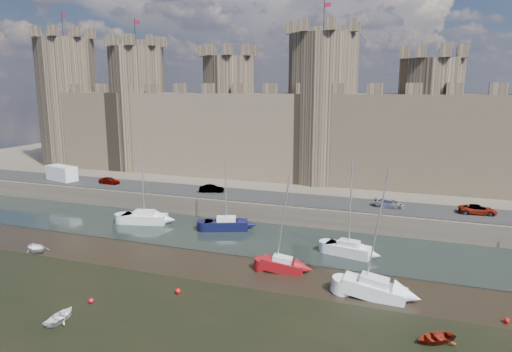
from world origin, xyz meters
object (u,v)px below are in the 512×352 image
(car_1, at_px, (212,189))
(sailboat_2, at_px, (349,249))
(van, at_px, (62,173))
(car_3, at_px, (478,210))
(sailboat_5, at_px, (374,288))
(sailboat_0, at_px, (144,218))
(sailboat_1, at_px, (226,224))
(car_2, at_px, (390,204))
(car_0, at_px, (109,181))
(sailboat_4, at_px, (282,264))

(car_1, bearing_deg, sailboat_2, -136.35)
(van, bearing_deg, car_3, 15.66)
(car_3, relative_size, sailboat_5, 0.37)
(car_3, relative_size, sailboat_0, 0.40)
(van, distance_m, sailboat_1, 33.56)
(van, bearing_deg, car_2, 15.44)
(car_0, bearing_deg, sailboat_4, -115.18)
(car_3, bearing_deg, car_0, 86.04)
(car_3, xyz_separation_m, sailboat_1, (-29.07, -8.73, -2.27))
(car_2, bearing_deg, van, 92.07)
(car_3, distance_m, sailboat_5, 23.69)
(sailboat_0, height_order, sailboat_5, sailboat_5)
(car_0, distance_m, van, 9.05)
(car_2, relative_size, sailboat_2, 0.37)
(van, relative_size, sailboat_5, 0.49)
(sailboat_4, bearing_deg, sailboat_5, -21.84)
(sailboat_0, bearing_deg, sailboat_5, -33.44)
(van, bearing_deg, sailboat_2, 1.37)
(sailboat_0, height_order, sailboat_1, sailboat_0)
(car_0, height_order, car_2, car_0)
(sailboat_5, bearing_deg, van, 160.89)
(car_0, relative_size, sailboat_5, 0.30)
(car_3, bearing_deg, car_1, 86.04)
(car_1, height_order, car_2, car_1)
(car_3, height_order, van, van)
(car_3, relative_size, sailboat_1, 0.40)
(car_1, bearing_deg, car_0, 73.44)
(van, height_order, sailboat_4, sailboat_4)
(van, xyz_separation_m, sailboat_1, (32.51, -7.83, -2.89))
(car_2, xyz_separation_m, sailboat_1, (-18.93, -8.39, -2.23))
(car_2, xyz_separation_m, car_3, (10.14, 0.34, 0.04))
(car_0, distance_m, car_3, 52.56)
(sailboat_1, relative_size, sailboat_4, 1.10)
(car_0, height_order, sailboat_5, sailboat_5)
(car_3, height_order, sailboat_4, sailboat_4)
(sailboat_1, bearing_deg, car_1, 103.54)
(car_1, bearing_deg, sailboat_5, -147.19)
(car_2, height_order, sailboat_4, sailboat_4)
(car_2, xyz_separation_m, van, (-51.44, -0.56, 0.67))
(car_1, bearing_deg, van, 73.83)
(sailboat_4, bearing_deg, sailboat_1, 130.63)
(car_3, bearing_deg, car_2, 87.30)
(van, xyz_separation_m, sailboat_2, (48.16, -11.51, -2.90))
(car_0, distance_m, car_2, 42.42)
(car_0, xyz_separation_m, sailboat_0, (12.33, -9.16, -2.26))
(car_2, relative_size, sailboat_5, 0.33)
(sailboat_5, bearing_deg, sailboat_4, 165.80)
(van, bearing_deg, sailboat_5, -6.81)
(car_2, relative_size, sailboat_0, 0.36)
(car_3, relative_size, van, 0.76)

